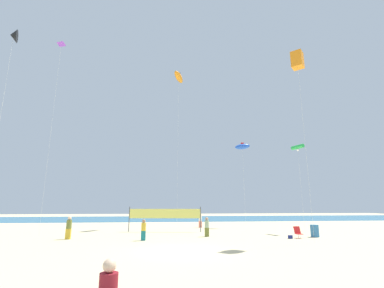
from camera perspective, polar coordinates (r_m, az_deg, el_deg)
The scene contains 16 objects.
ground_plane at distance 16.75m, azimuth -2.40°, elevation -21.74°, with size 120.00×120.00×0.00m, color beige.
ocean_band at distance 52.06m, azimuth -4.89°, elevation -15.46°, with size 120.00×20.00×0.01m, color teal.
beachgoer_sage_shirt at distance 23.68m, azimuth 3.16°, elevation -16.99°, with size 0.36×0.36×1.57m.
beachgoer_white_shirt at distance 32.36m, azimuth 1.77°, elevation -15.79°, with size 0.36×0.36×1.59m.
beachgoer_mustard_shirt at distance 21.49m, azimuth -10.23°, elevation -17.33°, with size 0.35×0.35×1.53m.
beachgoer_olive_shirt at distance 23.92m, azimuth -24.65°, elevation -15.67°, with size 0.39×0.39×1.72m.
folding_beach_chair at distance 24.25m, azimuth 21.56°, elevation -16.95°, with size 0.52×0.65×0.89m.
trash_barrel at distance 25.50m, azimuth 24.56°, elevation -16.40°, with size 0.67×0.67×0.97m, color teal.
volleyball_net at distance 27.64m, azimuth -5.77°, elevation -14.68°, with size 7.10×0.94×2.40m.
beach_handbag at distance 23.62m, azimuth 20.11°, elevation -18.02°, with size 0.33×0.16×0.26m, color navy.
kite_blue_inflatable at distance 34.51m, azimuth 10.64°, elevation -0.55°, with size 1.99×0.77×10.25m.
kite_black_delta at distance 27.35m, azimuth -33.61°, elevation 18.54°, with size 0.83×1.18×16.43m.
kite_green_tube at distance 29.45m, azimuth 21.48°, elevation -0.66°, with size 0.86×1.49×8.54m.
kite_orange_box at distance 24.38m, azimuth 21.43°, elevation 16.19°, with size 1.20×1.20×14.75m.
kite_violet_diamond at distance 31.51m, azimuth -26.02°, elevation 18.07°, with size 0.93×0.94×18.56m.
kite_orange_inflatable at distance 36.83m, azimuth -2.85°, elevation 13.98°, with size 1.73×2.50×19.83m.
Camera 1 is at (-1.04, -16.51, 2.67)m, focal length 25.16 mm.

